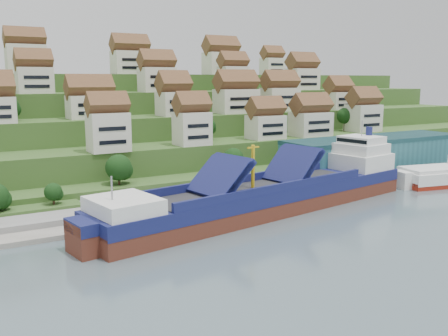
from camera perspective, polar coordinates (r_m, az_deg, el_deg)
ground at (r=112.00m, az=4.38°, el=-5.04°), size 300.00×300.00×0.00m
quay at (r=135.02m, az=7.81°, el=-2.01°), size 180.00×14.00×2.20m
hillside at (r=203.00m, az=-12.35°, el=4.63°), size 260.00×128.00×31.00m
hillside_village at (r=165.08m, az=-5.85°, el=8.50°), size 155.63×64.74×29.44m
hillside_trees at (r=142.06m, az=-9.57°, el=4.72°), size 143.58×60.67×31.24m
warehouse at (r=156.76m, az=16.70°, el=1.60°), size 60.00×15.00×10.00m
flagpole at (r=128.92m, az=8.57°, el=0.02°), size 1.28×0.16×8.00m
cargo_ship at (r=112.79m, az=5.77°, el=-3.14°), size 84.27×26.26×18.54m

